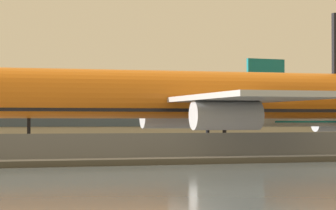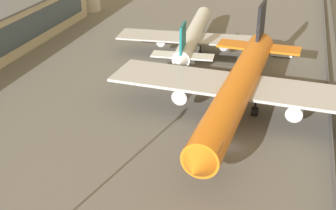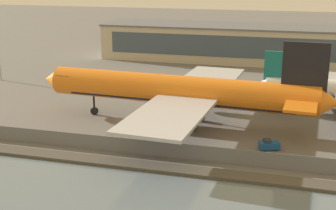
% 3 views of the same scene
% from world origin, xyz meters
% --- Properties ---
extents(ground_plane, '(500.00, 500.00, 0.00)m').
position_xyz_m(ground_plane, '(0.00, 0.00, 0.00)').
color(ground_plane, '#66635E').
extents(perimeter_fence, '(280.00, 0.10, 2.51)m').
position_xyz_m(perimeter_fence, '(0.00, -16.00, 1.25)').
color(perimeter_fence, slate).
rests_on(perimeter_fence, ground).
extents(cargo_jet_orange, '(56.64, 48.59, 16.56)m').
position_xyz_m(cargo_jet_orange, '(10.13, 0.22, 6.32)').
color(cargo_jet_orange, orange).
rests_on(cargo_jet_orange, ground).
extents(passenger_jet_white_teal, '(43.27, 37.42, 12.18)m').
position_xyz_m(passenger_jet_white_teal, '(42.65, 15.99, 4.65)').
color(passenger_jet_white_teal, white).
rests_on(passenger_jet_white_teal, ground).
extents(baggage_tug, '(3.55, 2.58, 1.80)m').
position_xyz_m(baggage_tug, '(26.54, -8.51, 0.81)').
color(baggage_tug, '#19519E').
rests_on(baggage_tug, ground).
extents(ops_van, '(2.13, 5.21, 2.48)m').
position_xyz_m(ops_van, '(46.23, -5.74, 1.28)').
color(ops_van, white).
rests_on(ops_van, ground).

